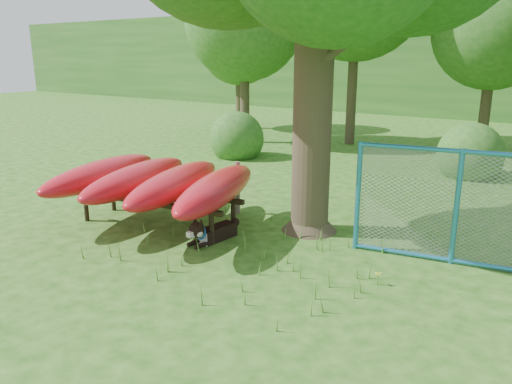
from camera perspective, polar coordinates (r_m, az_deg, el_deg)
The scene contains 11 objects.
ground at distance 8.13m, azimuth -6.09°, elevation -8.44°, with size 80.00×80.00×0.00m, color #215210.
wooden_post at distance 10.55m, azimuth -2.12°, elevation 0.65°, with size 0.31×0.13×1.13m.
kayak_rack at distance 9.88m, azimuth -11.38°, elevation 1.22°, with size 4.42×3.94×1.19m.
husky_dog at distance 9.07m, azimuth -5.21°, elevation -4.57°, with size 0.39×1.21×0.54m.
fence_section at distance 8.49m, azimuth 21.93°, elevation -1.67°, with size 3.20×0.65×3.15m.
wildflower_clump at distance 7.62m, azimuth 13.76°, elevation -9.16°, with size 0.09×0.08×0.20m.
bg_tree_a at distance 19.36m, azimuth -1.35°, elevation 18.94°, with size 4.40×4.40×6.70m.
bg_tree_c at distance 18.90m, azimuth 25.63°, elevation 16.46°, with size 4.00×4.00×6.12m.
bg_tree_f at distance 23.23m, azimuth -1.94°, elevation 16.48°, with size 3.60×3.60×5.55m.
shrub_left at distance 16.75m, azimuth -2.19°, elevation 4.08°, with size 1.80×1.80×1.80m, color #285A1D.
shrub_mid at distance 15.22m, azimuth 23.04°, elevation 1.70°, with size 1.80×1.80×1.80m, color #285A1D.
Camera 1 is at (4.95, -5.57, 3.27)m, focal length 35.00 mm.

